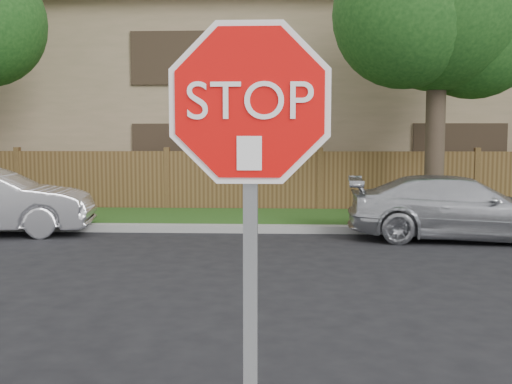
{
  "coord_description": "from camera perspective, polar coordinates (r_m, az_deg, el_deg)",
  "views": [
    {
      "loc": [
        -0.93,
        -4.15,
        2.01
      ],
      "look_at": [
        -1.09,
        -0.9,
        1.7
      ],
      "focal_mm": 42.0,
      "sensor_mm": 36.0,
      "label": 1
    }
  ],
  "objects": [
    {
      "name": "far_curb",
      "position": [
        12.48,
        6.96,
        -3.55
      ],
      "size": [
        70.0,
        0.3,
        0.15
      ],
      "primitive_type": "cube",
      "color": "gray",
      "rests_on": "ground"
    },
    {
      "name": "grass_strip",
      "position": [
        14.11,
        6.46,
        -2.57
      ],
      "size": [
        70.0,
        3.0,
        0.12
      ],
      "primitive_type": "cube",
      "color": "#1E4714",
      "rests_on": "ground"
    },
    {
      "name": "fence",
      "position": [
        15.62,
        6.11,
        0.94
      ],
      "size": [
        70.0,
        0.12,
        1.6
      ],
      "primitive_type": "cube",
      "color": "#4D341B",
      "rests_on": "ground"
    },
    {
      "name": "apartment_building",
      "position": [
        21.22,
        5.28,
        9.49
      ],
      "size": [
        35.2,
        9.2,
        7.2
      ],
      "color": "#8B7A56",
      "rests_on": "ground"
    },
    {
      "name": "tree_mid",
      "position": [
        14.43,
        17.21,
        16.63
      ],
      "size": [
        4.8,
        3.9,
        7.35
      ],
      "color": "#382B21",
      "rests_on": "ground"
    },
    {
      "name": "stop_sign",
      "position": [
        2.68,
        -0.58,
        1.59
      ],
      "size": [
        1.01,
        0.13,
        2.55
      ],
      "color": "gray",
      "rests_on": "sidewalk_near"
    },
    {
      "name": "sedan_right",
      "position": [
        12.19,
        18.77,
        -1.44
      ],
      "size": [
        4.39,
        2.12,
        1.23
      ],
      "primitive_type": "imported",
      "rotation": [
        0.0,
        0.0,
        1.48
      ],
      "color": "#BBBDC3",
      "rests_on": "ground"
    }
  ]
}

